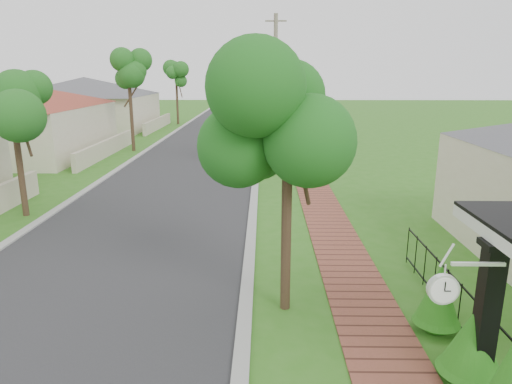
% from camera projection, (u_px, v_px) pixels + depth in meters
% --- Properties ---
extents(ground, '(160.00, 160.00, 0.00)m').
position_uv_depth(ground, '(208.00, 347.00, 8.53)').
color(ground, '#316E1A').
rests_on(ground, ground).
extents(road, '(7.00, 120.00, 0.02)m').
position_uv_depth(road, '(198.00, 156.00, 27.92)').
color(road, '#28282B').
rests_on(road, ground).
extents(kerb_right, '(0.30, 120.00, 0.10)m').
position_uv_depth(kerb_right, '(257.00, 157.00, 27.86)').
color(kerb_right, '#9E9E99').
rests_on(kerb_right, ground).
extents(kerb_left, '(0.30, 120.00, 0.10)m').
position_uv_depth(kerb_left, '(139.00, 156.00, 27.98)').
color(kerb_left, '#9E9E99').
rests_on(kerb_left, ground).
extents(sidewalk, '(1.50, 120.00, 0.03)m').
position_uv_depth(sidewalk, '(300.00, 157.00, 27.82)').
color(sidewalk, brown).
rests_on(sidewalk, ground).
extents(porch_post, '(0.48, 0.48, 2.52)m').
position_uv_depth(porch_post, '(485.00, 324.00, 7.21)').
color(porch_post, black).
rests_on(porch_post, ground).
extents(picket_fence, '(0.03, 8.02, 1.00)m').
position_uv_depth(picket_fence, '(475.00, 324.00, 8.32)').
color(picket_fence, black).
rests_on(picket_fence, ground).
extents(street_trees, '(10.70, 37.65, 5.89)m').
position_uv_depth(street_trees, '(211.00, 79.00, 33.39)').
color(street_trees, '#382619').
rests_on(street_trees, ground).
extents(hedge_row, '(0.93, 4.77, 2.24)m').
position_uv_depth(hedge_row, '(497.00, 365.00, 6.65)').
color(hedge_row, '#176313').
rests_on(hedge_row, ground).
extents(far_house_grey, '(15.56, 15.56, 4.60)m').
position_uv_depth(far_house_grey, '(86.00, 103.00, 41.06)').
color(far_house_grey, beige).
rests_on(far_house_grey, ground).
extents(parked_car_red, '(1.95, 4.31, 1.44)m').
position_uv_depth(parked_car_red, '(232.00, 142.00, 29.00)').
color(parked_car_red, maroon).
rests_on(parked_car_red, ground).
extents(parked_car_white, '(1.64, 4.33, 1.41)m').
position_uv_depth(parked_car_white, '(256.00, 126.00, 37.41)').
color(parked_car_white, white).
rests_on(parked_car_white, ground).
extents(near_tree, '(1.90, 1.90, 4.89)m').
position_uv_depth(near_tree, '(288.00, 130.00, 8.97)').
color(near_tree, '#382619').
rests_on(near_tree, ground).
extents(utility_pole, '(1.20, 0.24, 8.15)m').
position_uv_depth(utility_pole, '(275.00, 88.00, 26.23)').
color(utility_pole, gray).
rests_on(utility_pole, ground).
extents(station_clock, '(1.08, 0.13, 0.65)m').
position_uv_depth(station_clock, '(445.00, 287.00, 6.62)').
color(station_clock, white).
rests_on(station_clock, ground).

